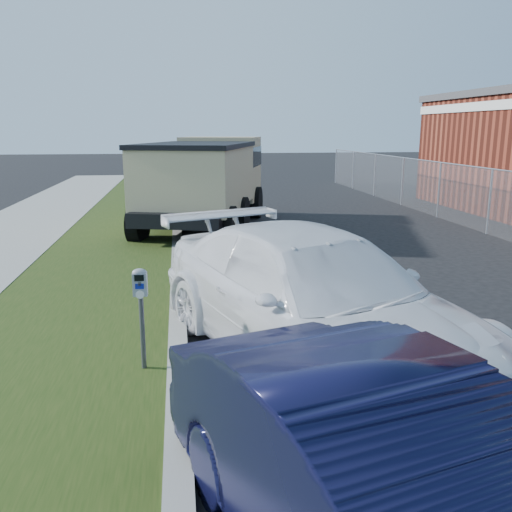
{
  "coord_description": "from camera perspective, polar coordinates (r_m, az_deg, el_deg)",
  "views": [
    {
      "loc": [
        -2.52,
        -6.86,
        2.87
      ],
      "look_at": [
        -1.4,
        1.0,
        1.0
      ],
      "focal_mm": 38.0,
      "sensor_mm": 36.0,
      "label": 1
    }
  ],
  "objects": [
    {
      "name": "ground",
      "position": [
        7.86,
        11.34,
        -8.45
      ],
      "size": [
        120.0,
        120.0,
        0.0
      ],
      "primitive_type": "plane",
      "color": "black",
      "rests_on": "ground"
    },
    {
      "name": "chainlink_fence",
      "position": [
        16.35,
        23.49,
        6.51
      ],
      "size": [
        0.06,
        30.06,
        30.0
      ],
      "color": "slate",
      "rests_on": "ground"
    },
    {
      "name": "parking_meter",
      "position": [
        6.32,
        -12.04,
        -4.26
      ],
      "size": [
        0.17,
        0.12,
        1.22
      ],
      "rotation": [
        0.0,
        0.0,
        -0.06
      ],
      "color": "#3F4247",
      "rests_on": "ground"
    },
    {
      "name": "white_wagon",
      "position": [
        6.87,
        5.65,
        -4.23
      ],
      "size": [
        4.17,
        6.05,
        1.63
      ],
      "primitive_type": "imported",
      "rotation": [
        0.0,
        0.0,
        0.37
      ],
      "color": "white",
      "rests_on": "ground"
    },
    {
      "name": "navy_sedan",
      "position": [
        3.62,
        14.48,
        -23.69
      ],
      "size": [
        2.74,
        4.62,
        1.44
      ],
      "primitive_type": "imported",
      "rotation": [
        0.0,
        0.0,
        0.3
      ],
      "color": "black",
      "rests_on": "ground"
    },
    {
      "name": "dump_truck",
      "position": [
        16.17,
        -5.21,
        8.22
      ],
      "size": [
        4.25,
        7.08,
        2.61
      ],
      "rotation": [
        0.0,
        0.0,
        -0.29
      ],
      "color": "black",
      "rests_on": "ground"
    }
  ]
}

